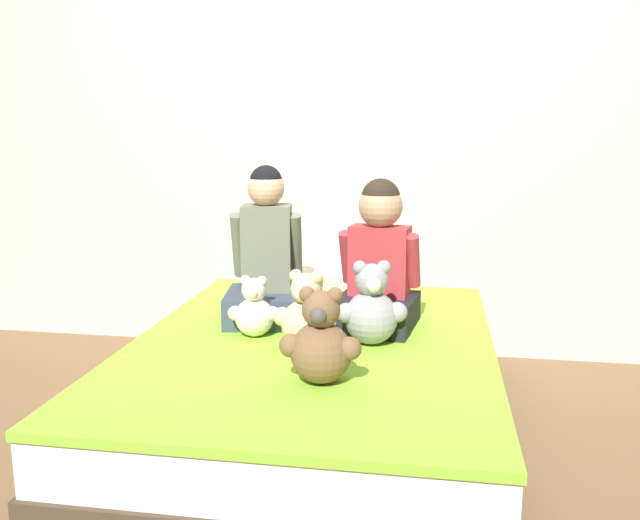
# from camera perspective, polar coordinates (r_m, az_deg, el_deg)

# --- Properties ---
(ground_plane) EXTENTS (14.00, 14.00, 0.00)m
(ground_plane) POSITION_cam_1_polar(r_m,az_deg,el_deg) (2.77, -0.53, -14.36)
(ground_plane) COLOR brown
(wall_behind_bed) EXTENTS (8.00, 0.06, 2.50)m
(wall_behind_bed) POSITION_cam_1_polar(r_m,az_deg,el_deg) (3.56, 2.52, 12.15)
(wall_behind_bed) COLOR beige
(wall_behind_bed) RESTS_ON ground_plane
(bed) EXTENTS (1.37, 1.88, 0.39)m
(bed) POSITION_cam_1_polar(r_m,az_deg,el_deg) (2.69, -0.54, -10.64)
(bed) COLOR #473828
(bed) RESTS_ON ground_plane
(child_on_left) EXTENTS (0.38, 0.36, 0.65)m
(child_on_left) POSITION_cam_1_polar(r_m,az_deg,el_deg) (2.82, -4.51, -0.06)
(child_on_left) COLOR #384251
(child_on_left) RESTS_ON bed
(child_on_right) EXTENTS (0.36, 0.39, 0.60)m
(child_on_right) POSITION_cam_1_polar(r_m,az_deg,el_deg) (2.75, 4.94, -0.38)
(child_on_right) COLOR black
(child_on_right) RESTS_ON bed
(teddy_bear_held_by_left_child) EXTENTS (0.20, 0.15, 0.24)m
(teddy_bear_held_by_left_child) POSITION_cam_1_polar(r_m,az_deg,el_deg) (2.64, -5.56, -4.29)
(teddy_bear_held_by_left_child) COLOR silver
(teddy_bear_held_by_left_child) RESTS_ON bed
(teddy_bear_held_by_right_child) EXTENTS (0.26, 0.20, 0.32)m
(teddy_bear_held_by_right_child) POSITION_cam_1_polar(r_m,az_deg,el_deg) (2.54, 4.34, -4.15)
(teddy_bear_held_by_right_child) COLOR #939399
(teddy_bear_held_by_right_child) RESTS_ON bed
(teddy_bear_between_children) EXTENTS (0.24, 0.19, 0.30)m
(teddy_bear_between_children) POSITION_cam_1_polar(r_m,az_deg,el_deg) (2.47, -1.18, -4.75)
(teddy_bear_between_children) COLOR #D1B78E
(teddy_bear_between_children) RESTS_ON bed
(teddy_bear_at_foot_of_bed) EXTENTS (0.26, 0.20, 0.31)m
(teddy_bear_at_foot_of_bed) POSITION_cam_1_polar(r_m,az_deg,el_deg) (2.16, 0.07, -6.99)
(teddy_bear_at_foot_of_bed) COLOR brown
(teddy_bear_at_foot_of_bed) RESTS_ON bed
(pillow_at_headboard) EXTENTS (0.49, 0.32, 0.11)m
(pillow_at_headboard) POSITION_cam_1_polar(r_m,az_deg,el_deg) (3.32, 1.71, -1.80)
(pillow_at_headboard) COLOR beige
(pillow_at_headboard) RESTS_ON bed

